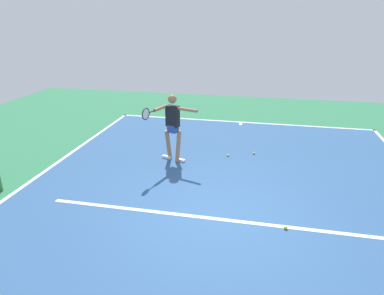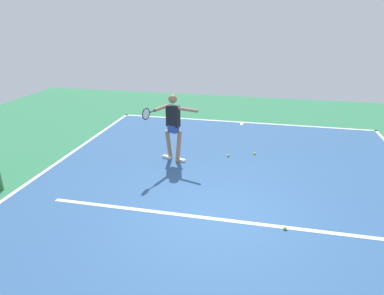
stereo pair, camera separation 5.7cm
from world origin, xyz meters
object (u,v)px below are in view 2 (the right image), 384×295
(tennis_ball_by_baseline, at_px, (255,153))
(tennis_ball_by_sideline, at_px, (228,155))
(tennis_ball_near_player, at_px, (285,228))
(tennis_player, at_px, (173,123))

(tennis_ball_by_baseline, xyz_separation_m, tennis_ball_by_sideline, (0.71, 0.31, 0.00))
(tennis_ball_near_player, height_order, tennis_ball_by_baseline, same)
(tennis_ball_near_player, xyz_separation_m, tennis_ball_by_sideline, (1.42, -3.23, 0.00))
(tennis_ball_near_player, relative_size, tennis_ball_by_sideline, 1.00)
(tennis_ball_near_player, xyz_separation_m, tennis_ball_by_baseline, (0.71, -3.54, 0.00))
(tennis_player, xyz_separation_m, tennis_ball_by_baseline, (-2.14, -0.89, -1.02))
(tennis_player, relative_size, tennis_ball_near_player, 27.45)
(tennis_player, bearing_deg, tennis_ball_by_sideline, -140.64)
(tennis_ball_near_player, bearing_deg, tennis_ball_by_baseline, -78.67)
(tennis_ball_near_player, distance_m, tennis_ball_by_sideline, 3.52)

